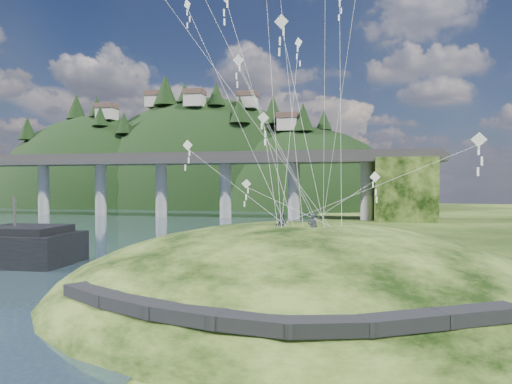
# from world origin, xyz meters

# --- Properties ---
(ground) EXTENTS (320.00, 320.00, 0.00)m
(ground) POSITION_xyz_m (0.00, 0.00, 0.00)
(ground) COLOR black
(ground) RESTS_ON ground
(grass_hill) EXTENTS (36.00, 32.00, 13.00)m
(grass_hill) POSITION_xyz_m (8.00, 2.00, -1.50)
(grass_hill) COLOR black
(grass_hill) RESTS_ON ground
(footpath) EXTENTS (22.29, 5.84, 0.83)m
(footpath) POSITION_xyz_m (7.46, -9.74, 2.08)
(footpath) COLOR black
(footpath) RESTS_ON ground
(bridge) EXTENTS (160.00, 11.00, 15.00)m
(bridge) POSITION_xyz_m (-26.46, 70.07, 9.70)
(bridge) COLOR #2D2B2B
(bridge) RESTS_ON ground
(far_ridge) EXTENTS (153.00, 70.00, 94.50)m
(far_ridge) POSITION_xyz_m (-43.58, 122.17, -7.44)
(far_ridge) COLOR black
(far_ridge) RESTS_ON ground
(wooden_dock) EXTENTS (12.34, 4.84, 0.87)m
(wooden_dock) POSITION_xyz_m (-3.35, 5.34, 0.38)
(wooden_dock) COLOR #331D15
(wooden_dock) RESTS_ON ground
(kite_flyers) EXTENTS (2.78, 0.99, 1.69)m
(kite_flyers) POSITION_xyz_m (7.55, -0.02, 5.77)
(kite_flyers) COLOR #22262E
(kite_flyers) RESTS_ON ground
(kite_swarm) EXTENTS (21.04, 16.23, 21.44)m
(kite_swarm) POSITION_xyz_m (5.53, 2.77, 18.20)
(kite_swarm) COLOR white
(kite_swarm) RESTS_ON ground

